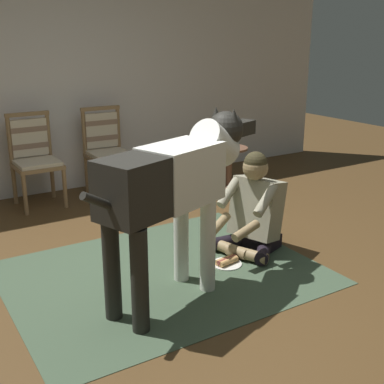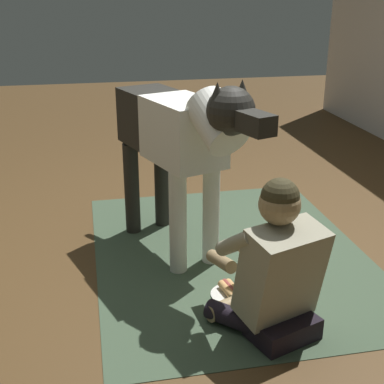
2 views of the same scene
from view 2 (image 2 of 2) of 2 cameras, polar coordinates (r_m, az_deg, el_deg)
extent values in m
plane|color=#4E361C|center=(3.73, 0.15, -6.20)|extent=(13.88, 13.88, 0.00)
cube|color=#3D4F3A|center=(3.68, 4.10, -6.58)|extent=(2.29, 1.82, 0.01)
cube|color=black|center=(2.89, 9.72, -14.16)|extent=(0.34, 0.40, 0.12)
cylinder|color=black|center=(2.91, 5.24, -13.56)|extent=(0.36, 0.36, 0.11)
cylinder|color=#9A7F56|center=(3.04, 4.64, -11.88)|extent=(0.23, 0.37, 0.09)
cylinder|color=black|center=(3.07, 10.04, -11.71)|extent=(0.41, 0.15, 0.11)
cylinder|color=#9A7F56|center=(3.13, 7.24, -10.95)|extent=(0.18, 0.37, 0.09)
cube|color=gray|center=(2.75, 9.53, -8.51)|extent=(0.42, 0.48, 0.53)
cylinder|color=gray|center=(2.69, 4.74, -5.51)|extent=(0.30, 0.17, 0.24)
cylinder|color=#9A7F56|center=(2.96, 3.16, -7.43)|extent=(0.28, 0.12, 0.12)
cylinder|color=gray|center=(2.89, 10.42, -3.83)|extent=(0.30, 0.17, 0.24)
cylinder|color=#9A7F56|center=(3.09, 7.04, -6.24)|extent=(0.27, 0.19, 0.12)
sphere|color=#9A7F56|center=(2.62, 9.39, -1.31)|extent=(0.21, 0.21, 0.21)
sphere|color=#38321D|center=(2.61, 9.44, -0.56)|extent=(0.19, 0.19, 0.19)
cylinder|color=silver|center=(3.43, 2.06, -2.43)|extent=(0.11, 0.11, 0.68)
cylinder|color=silver|center=(3.32, -1.52, -3.31)|extent=(0.11, 0.11, 0.68)
cylinder|color=black|center=(3.98, -3.27, 0.99)|extent=(0.11, 0.11, 0.68)
cylinder|color=black|center=(3.88, -6.48, 0.34)|extent=(0.11, 0.11, 0.68)
cube|color=silver|center=(3.31, -0.98, 6.54)|extent=(0.63, 0.51, 0.39)
cube|color=black|center=(3.66, -4.23, 7.95)|extent=(0.55, 0.47, 0.38)
cylinder|color=silver|center=(2.96, 2.71, 7.58)|extent=(0.45, 0.36, 0.37)
sphere|color=black|center=(2.84, 4.19, 8.68)|extent=(0.26, 0.26, 0.26)
cube|color=black|center=(2.67, 6.89, 7.33)|extent=(0.23, 0.18, 0.11)
cone|color=black|center=(2.87, 5.41, 10.81)|extent=(0.12, 0.12, 0.12)
cone|color=black|center=(2.78, 2.73, 10.54)|extent=(0.12, 0.12, 0.12)
cylinder|color=black|center=(3.89, -5.91, 8.11)|extent=(0.34, 0.16, 0.23)
cylinder|color=silver|center=(3.22, 4.20, -10.91)|extent=(0.24, 0.24, 0.01)
cylinder|color=tan|center=(3.20, 3.86, -10.54)|extent=(0.19, 0.08, 0.05)
cylinder|color=tan|center=(3.22, 4.56, -10.38)|extent=(0.19, 0.08, 0.05)
cylinder|color=#9F433B|center=(3.20, 4.22, -10.35)|extent=(0.20, 0.07, 0.04)
camera|label=1|loc=(5.27, -38.17, 17.56)|focal=47.02mm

